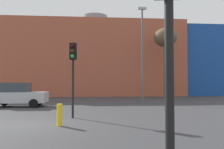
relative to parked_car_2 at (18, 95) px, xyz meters
The scene contains 8 objects.
ground_plane 9.03m from the parked_car_2, 70.09° to the right, with size 200.00×200.00×0.00m, color #38383A.
building_backdrop 21.37m from the parked_car_2, 72.32° to the left, with size 38.76×13.31×12.99m.
parked_car_2 is the anchor object (origin of this frame).
traffic_light_near_right 17.92m from the parked_car_2, 67.22° to the right, with size 0.39×0.38×3.89m.
traffic_light_island 8.37m from the parked_car_2, 53.35° to the right, with size 0.40×0.39×4.03m.
bare_tree_0 19.15m from the parked_car_2, 33.28° to the left, with size 2.95×2.95×8.82m.
bollard_yellow_1 9.96m from the parked_car_2, 63.24° to the right, with size 0.24×0.24×0.95m, color yellow.
street_lamp 11.65m from the parked_car_2, 13.86° to the left, with size 0.80×0.24×9.06m.
Camera 1 is at (2.84, -11.01, 1.85)m, focal length 38.32 mm.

